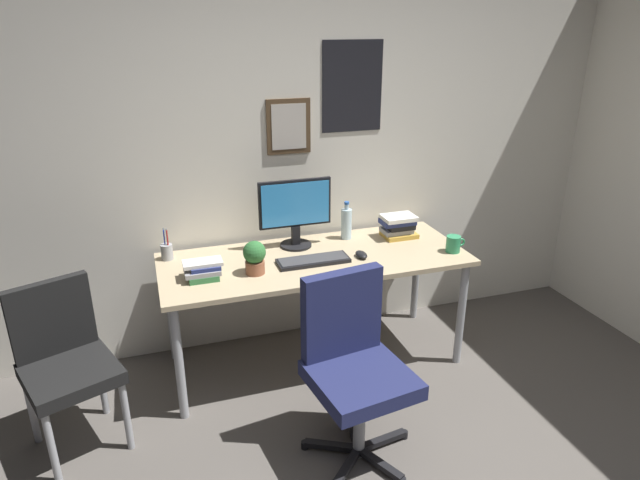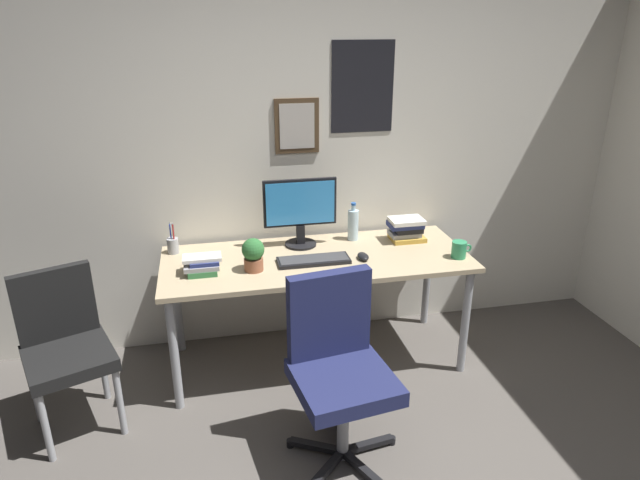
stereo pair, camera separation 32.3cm
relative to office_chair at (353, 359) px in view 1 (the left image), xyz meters
The scene contains 13 objects.
wall_back 1.48m from the office_chair, 83.92° to the left, with size 4.40×0.10×2.60m.
desk 0.82m from the office_chair, 85.65° to the left, with size 1.86×0.73×0.73m.
office_chair is the anchor object (origin of this frame).
side_chair 1.45m from the office_chair, 159.56° to the left, with size 0.54×0.55×0.88m.
monitor 1.11m from the office_chair, 89.99° to the left, with size 0.46×0.20×0.43m.
keyboard 0.77m from the office_chair, 87.79° to the left, with size 0.43×0.15×0.03m.
computer_mouse 0.82m from the office_chair, 65.41° to the left, with size 0.06×0.11×0.04m.
water_bottle 1.14m from the office_chair, 71.33° to the left, with size 0.07×0.07×0.25m.
coffee_mug_near 1.13m from the office_chair, 34.57° to the left, with size 0.13×0.09×0.10m.
potted_plant 0.83m from the office_chair, 115.40° to the left, with size 0.13×0.13×0.20m.
pen_cup 1.34m from the office_chair, 126.88° to the left, with size 0.07×0.07×0.20m.
book_stack_left 1.22m from the office_chair, 54.39° to the left, with size 0.23×0.17×0.15m.
book_stack_right 0.98m from the office_chair, 130.61° to the left, with size 0.22×0.16×0.10m.
Camera 1 is at (-1.01, -1.25, 2.08)m, focal length 31.18 mm.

